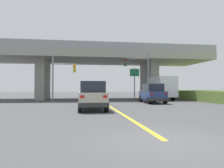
{
  "coord_description": "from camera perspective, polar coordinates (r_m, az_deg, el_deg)",
  "views": [
    {
      "loc": [
        -2.41,
        -5.86,
        1.51
      ],
      "look_at": [
        0.24,
        12.51,
        1.93
      ],
      "focal_mm": 34.04,
      "sensor_mm": 36.0,
      "label": 1
    }
  ],
  "objects": [
    {
      "name": "traffic_signal_farside",
      "position": [
        25.28,
        -13.58,
        2.65
      ],
      "size": [
        2.71,
        0.36,
        5.25
      ],
      "color": "slate",
      "rests_on": "ground"
    },
    {
      "name": "box_truck",
      "position": [
        30.09,
        12.61,
        -1.03
      ],
      "size": [
        2.33,
        7.45,
        3.1
      ],
      "color": "navy",
      "rests_on": "ground"
    },
    {
      "name": "sedan_oncoming",
      "position": [
        36.7,
        -5.76,
        -2.07
      ],
      "size": [
        1.93,
        4.41,
        2.02
      ],
      "color": "navy",
      "rests_on": "ground"
    },
    {
      "name": "overpass_bridge",
      "position": [
        31.7,
        -3.79,
        5.98
      ],
      "size": [
        32.05,
        9.23,
        7.56
      ],
      "color": "gray",
      "rests_on": "ground"
    },
    {
      "name": "highway_sign",
      "position": [
        29.85,
        6.06,
        2.03
      ],
      "size": [
        1.36,
        0.17,
        4.48
      ],
      "color": "slate",
      "rests_on": "ground"
    },
    {
      "name": "traffic_signal_nearside",
      "position": [
        26.13,
        7.65,
        3.64
      ],
      "size": [
        3.1,
        0.36,
        5.96
      ],
      "color": "slate",
      "rests_on": "ground"
    },
    {
      "name": "suv_crossing",
      "position": [
        22.98,
        10.76,
        -2.51
      ],
      "size": [
        2.13,
        4.92,
        2.02
      ],
      "rotation": [
        0.0,
        0.0,
        -0.06
      ],
      "color": "navy",
      "rests_on": "ground"
    },
    {
      "name": "suv_lead",
      "position": [
        15.21,
        -5.36,
        -3.17
      ],
      "size": [
        1.94,
        4.44,
        2.02
      ],
      "color": "#B7B29E",
      "rests_on": "ground"
    },
    {
      "name": "lane_divider_stripe",
      "position": [
        17.56,
        -0.29,
        -6.21
      ],
      "size": [
        0.2,
        22.94,
        0.01
      ],
      "primitive_type": "cube",
      "color": "yellow",
      "rests_on": "ground"
    },
    {
      "name": "ground",
      "position": [
        31.48,
        -3.81,
        -4.04
      ],
      "size": [
        160.0,
        160.0,
        0.0
      ],
      "primitive_type": "plane",
      "color": "#424244"
    }
  ]
}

